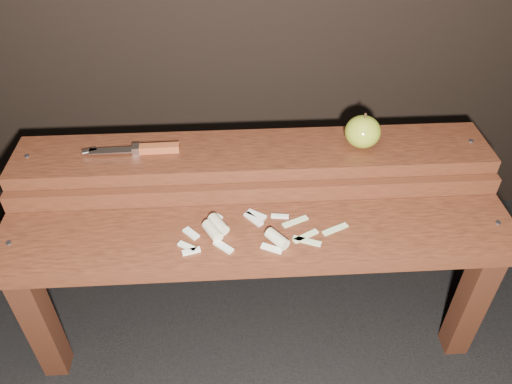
{
  "coord_description": "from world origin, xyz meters",
  "views": [
    {
      "loc": [
        -0.05,
        -0.86,
        1.22
      ],
      "look_at": [
        0.0,
        0.06,
        0.45
      ],
      "focal_mm": 35.0,
      "sensor_mm": 36.0,
      "label": 1
    }
  ],
  "objects": [
    {
      "name": "bench_rear_tier",
      "position": [
        0.0,
        0.17,
        0.41
      ],
      "size": [
        1.2,
        0.21,
        0.5
      ],
      "color": "#37190D",
      "rests_on": "ground"
    },
    {
      "name": "apple_scraps",
      "position": [
        -0.04,
        -0.05,
        0.43
      ],
      "size": [
        0.39,
        0.15,
        0.03
      ],
      "color": "beige",
      "rests_on": "bench_front_tier"
    },
    {
      "name": "bench_front_tier",
      "position": [
        0.0,
        -0.06,
        0.35
      ],
      "size": [
        1.2,
        0.2,
        0.42
      ],
      "color": "#37190D",
      "rests_on": "ground"
    },
    {
      "name": "knife",
      "position": [
        -0.26,
        0.17,
        0.51
      ],
      "size": [
        0.24,
        0.03,
        0.02
      ],
      "color": "brown",
      "rests_on": "bench_rear_tier"
    },
    {
      "name": "ground",
      "position": [
        0.0,
        0.0,
        0.0
      ],
      "size": [
        60.0,
        60.0,
        0.0
      ],
      "primitive_type": "plane",
      "color": "black"
    },
    {
      "name": "apple",
      "position": [
        0.27,
        0.17,
        0.54
      ],
      "size": [
        0.09,
        0.09,
        0.09
      ],
      "color": "olive",
      "rests_on": "bench_rear_tier"
    }
  ]
}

